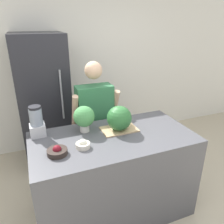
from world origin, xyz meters
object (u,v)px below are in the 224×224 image
Objects in this scene: refrigerator at (44,102)px; person at (95,124)px; potted_plant at (84,117)px; watermelon at (119,118)px; bowl_cream at (83,145)px; blender at (37,123)px; bowl_cherries at (57,151)px.

refrigerator reaches higher than person.
person reaches higher than potted_plant.
potted_plant reaches higher than watermelon.
refrigerator reaches higher than watermelon.
person is at bearing -53.11° from refrigerator.
blender is (-0.36, 0.40, 0.11)m from bowl_cream.
person reaches higher than blender.
watermelon is at bearing -19.74° from potted_plant.
watermelon is 0.49m from bowl_cream.
blender reaches higher than potted_plant.
refrigerator is 6.80× the size of potted_plant.
watermelon is 0.36m from potted_plant.
blender is (-0.13, 0.42, 0.11)m from bowl_cherries.
potted_plant is (-0.34, 0.12, 0.02)m from watermelon.
bowl_cherries is at bearing -174.73° from bowl_cream.
bowl_cream is (0.20, -1.44, 0.04)m from refrigerator.
blender reaches higher than watermelon.
bowl_cherries is 0.64× the size of potted_plant.
person is 5.77× the size of potted_plant.
person is 0.56m from potted_plant.
bowl_cherries is 0.49m from potted_plant.
bowl_cherries is at bearing -127.85° from person.
person is at bearing 24.50° from blender.
person reaches higher than watermelon.
refrigerator is at bearing 81.26° from blender.
bowl_cherries is at bearing -91.31° from refrigerator.
blender is at bearing 132.25° from bowl_cream.
bowl_cream is at bearing -82.01° from refrigerator.
refrigerator is at bearing 126.89° from person.
watermelon is at bearing 17.17° from bowl_cherries.
person is 5.10× the size of blender.
watermelon reaches higher than bowl_cream.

